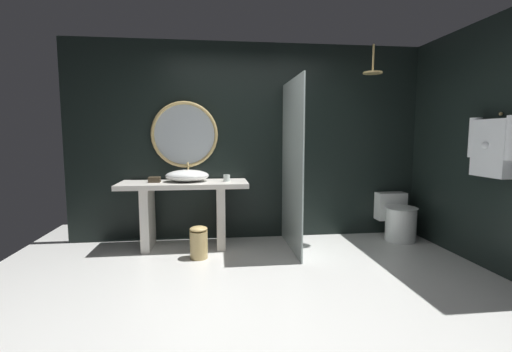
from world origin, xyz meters
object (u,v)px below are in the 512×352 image
object	(u,v)px
hanging_bathrobe	(492,145)
waste_bin	(199,242)
tissue_box	(155,180)
rain_shower_head	(373,71)
round_wall_mirror	(185,135)
toilet	(398,218)
vessel_sink	(187,176)
tumbler_cup	(227,178)

from	to	relation	value
hanging_bathrobe	waste_bin	distance (m)	3.20
tissue_box	rain_shower_head	distance (m)	3.00
round_wall_mirror	toilet	world-z (taller)	round_wall_mirror
vessel_sink	toilet	bearing A→B (deg)	-0.68
tumbler_cup	toilet	xyz separation A→B (m)	(2.29, 0.01, -0.58)
vessel_sink	hanging_bathrobe	size ratio (longest dim) A/B	0.84
tissue_box	round_wall_mirror	distance (m)	0.71
hanging_bathrobe	tumbler_cup	bearing A→B (deg)	154.65
round_wall_mirror	rain_shower_head	world-z (taller)	rain_shower_head
tissue_box	toilet	size ratio (longest dim) A/B	0.23
tumbler_cup	rain_shower_head	bearing A→B (deg)	-4.31
tissue_box	vessel_sink	bearing A→B (deg)	4.55
tissue_box	rain_shower_head	size ratio (longest dim) A/B	0.40
hanging_bathrobe	rain_shower_head	bearing A→B (deg)	125.34
tumbler_cup	waste_bin	world-z (taller)	tumbler_cup
vessel_sink	waste_bin	bearing A→B (deg)	-73.21
tumbler_cup	waste_bin	xyz separation A→B (m)	(-0.34, -0.45, -0.68)
tumbler_cup	round_wall_mirror	world-z (taller)	round_wall_mirror
tumbler_cup	tissue_box	world-z (taller)	tumbler_cup
tissue_box	waste_bin	xyz separation A→B (m)	(0.54, -0.46, -0.67)
tumbler_cup	round_wall_mirror	distance (m)	0.81
rain_shower_head	waste_bin	bearing A→B (deg)	-171.58
toilet	round_wall_mirror	bearing A→B (deg)	174.36
tumbler_cup	hanging_bathrobe	size ratio (longest dim) A/B	0.13
tumbler_cup	rain_shower_head	xyz separation A→B (m)	(1.80, -0.14, 1.32)
vessel_sink	tissue_box	bearing A→B (deg)	-175.45
vessel_sink	rain_shower_head	distance (m)	2.63
hanging_bathrobe	toilet	xyz separation A→B (m)	(-0.27, 1.22, -1.01)
vessel_sink	toilet	xyz separation A→B (m)	(2.78, -0.03, -0.61)
tissue_box	tumbler_cup	bearing A→B (deg)	-0.47
hanging_bathrobe	toilet	bearing A→B (deg)	102.68
round_wall_mirror	hanging_bathrobe	bearing A→B (deg)	-25.86
tissue_box	rain_shower_head	world-z (taller)	rain_shower_head
hanging_bathrobe	waste_bin	world-z (taller)	hanging_bathrobe
rain_shower_head	hanging_bathrobe	bearing A→B (deg)	-54.66
hanging_bathrobe	waste_bin	bearing A→B (deg)	165.29
tumbler_cup	tissue_box	xyz separation A→B (m)	(-0.88, 0.01, -0.01)
rain_shower_head	round_wall_mirror	bearing A→B (deg)	169.78
round_wall_mirror	vessel_sink	bearing A→B (deg)	-80.90
rain_shower_head	toilet	xyz separation A→B (m)	(0.49, 0.14, -1.90)
round_wall_mirror	rain_shower_head	size ratio (longest dim) A/B	2.44
vessel_sink	hanging_bathrobe	world-z (taller)	hanging_bathrobe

